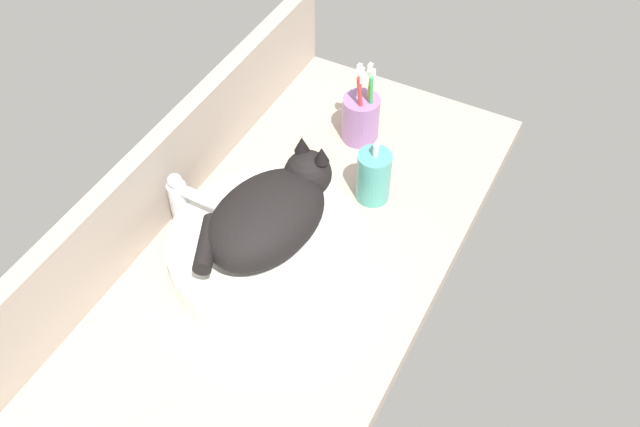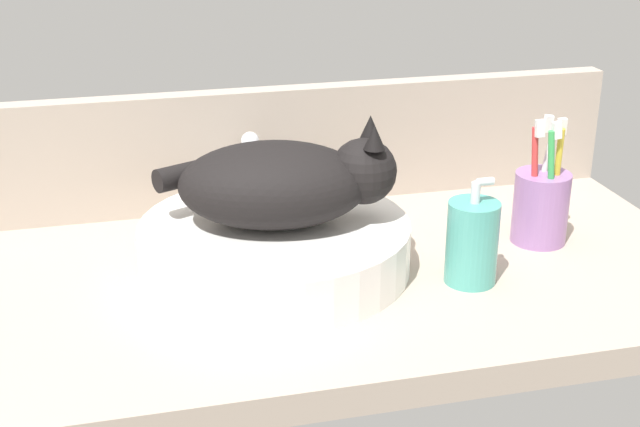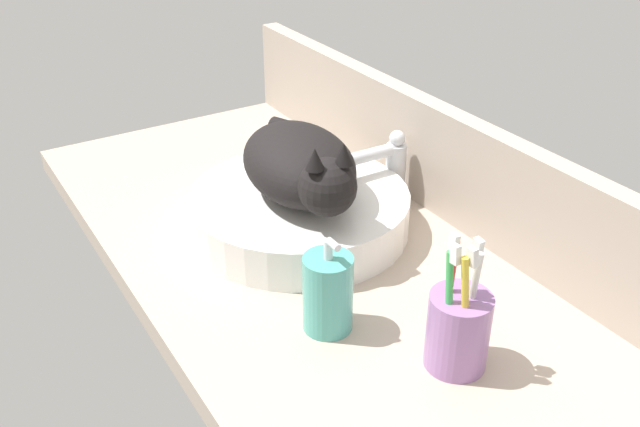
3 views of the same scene
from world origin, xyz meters
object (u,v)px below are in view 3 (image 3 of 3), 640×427
object	(u,v)px
toothbrush_cup	(458,328)
sink_basin	(299,212)
cat	(302,165)
faucet	(390,165)
soap_dispenser	(328,293)

from	to	relation	value
toothbrush_cup	sink_basin	bearing A→B (deg)	-179.92
cat	faucet	xyz separation A→B (cm)	(-1.13, 18.54, -5.26)
cat	faucet	world-z (taller)	cat
sink_basin	toothbrush_cup	world-z (taller)	toothbrush_cup
sink_basin	soap_dispenser	distance (cm)	26.23
faucet	soap_dispenser	xyz separation A→B (cm)	(24.02, -28.13, -1.64)
faucet	cat	bearing A→B (deg)	-86.51
faucet	toothbrush_cup	xyz separation A→B (cm)	(38.79, -18.33, -1.66)
cat	soap_dispenser	world-z (taller)	cat
soap_dispenser	toothbrush_cup	xyz separation A→B (cm)	(14.77, 9.80, -0.02)
cat	toothbrush_cup	xyz separation A→B (cm)	(37.66, 0.22, -6.91)
sink_basin	soap_dispenser	size ratio (longest dim) A/B	2.52
sink_basin	toothbrush_cup	size ratio (longest dim) A/B	1.95
sink_basin	toothbrush_cup	bearing A→B (deg)	0.08
sink_basin	soap_dispenser	xyz separation A→B (cm)	(24.25, -9.75, 2.26)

